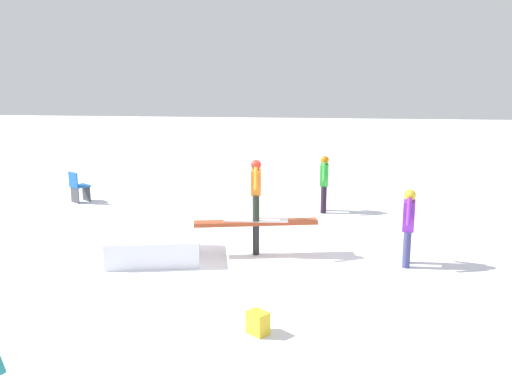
% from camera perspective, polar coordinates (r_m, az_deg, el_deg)
% --- Properties ---
extents(ground_plane, '(60.00, 60.00, 0.00)m').
position_cam_1_polar(ground_plane, '(11.83, 0.00, -6.24)').
color(ground_plane, white).
extents(rail_feature, '(2.53, 0.76, 0.72)m').
position_cam_1_polar(rail_feature, '(11.65, 0.00, -3.38)').
color(rail_feature, black).
rests_on(rail_feature, ground).
extents(snow_kicker_ramp, '(2.05, 1.82, 0.51)m').
position_cam_1_polar(snow_kicker_ramp, '(11.75, -10.10, -5.27)').
color(snow_kicker_ramp, white).
rests_on(snow_kicker_ramp, ground).
extents(main_rider_on_rail, '(1.32, 0.71, 1.26)m').
position_cam_1_polar(main_rider_on_rail, '(11.47, 0.00, 0.08)').
color(main_rider_on_rail, white).
rests_on(main_rider_on_rail, rail_feature).
extents(bystander_purple, '(0.27, 0.68, 1.52)m').
position_cam_1_polar(bystander_purple, '(11.35, 14.99, -3.03)').
color(bystander_purple, '#3E4074').
rests_on(bystander_purple, ground).
extents(bystander_green, '(0.23, 0.65, 1.50)m').
position_cam_1_polar(bystander_green, '(15.05, 6.83, 1.13)').
color(bystander_green, black).
rests_on(bystander_green, ground).
extents(folding_chair, '(0.62, 0.62, 0.88)m').
position_cam_1_polar(folding_chair, '(16.85, -17.32, 0.40)').
color(folding_chair, '#3F3F44').
rests_on(folding_chair, ground).
extents(backpack_on_snow, '(0.37, 0.36, 0.34)m').
position_cam_1_polar(backpack_on_snow, '(8.49, 0.18, -12.94)').
color(backpack_on_snow, yellow).
rests_on(backpack_on_snow, ground).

